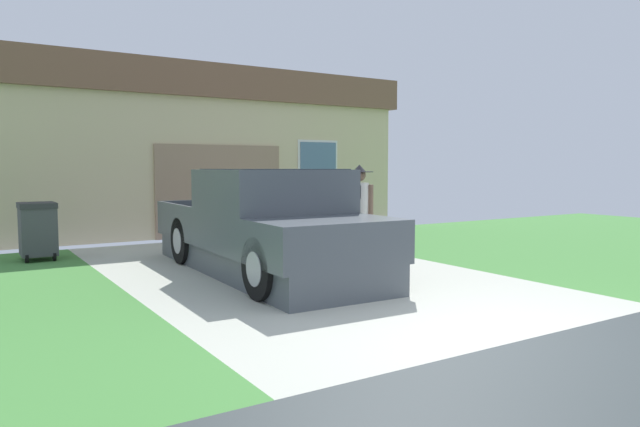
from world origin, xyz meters
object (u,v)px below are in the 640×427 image
(person_with_hat, at_px, (359,212))
(wheeled_trash_bin, at_px, (38,229))
(house_with_garage, at_px, (175,152))
(pickup_truck, at_px, (272,228))
(handbag, at_px, (377,264))

(person_with_hat, xyz_separation_m, wheeled_trash_bin, (-4.13, 4.10, -0.41))
(house_with_garage, bearing_deg, pickup_truck, -98.58)
(person_with_hat, xyz_separation_m, house_with_garage, (0.01, 8.95, 1.12))
(pickup_truck, xyz_separation_m, person_with_hat, (1.26, -0.55, 0.24))
(person_with_hat, bearing_deg, wheeled_trash_bin, -1.34)
(handbag, bearing_deg, house_with_garage, 91.39)
(person_with_hat, relative_size, handbag, 3.54)
(handbag, relative_size, house_with_garage, 0.04)
(pickup_truck, bearing_deg, handbag, 155.72)
(house_with_garage, relative_size, wheeled_trash_bin, 10.60)
(person_with_hat, height_order, wheeled_trash_bin, person_with_hat)
(pickup_truck, height_order, wheeled_trash_bin, pickup_truck)
(pickup_truck, xyz_separation_m, house_with_garage, (1.27, 8.40, 1.36))
(house_with_garage, bearing_deg, person_with_hat, -90.06)
(handbag, bearing_deg, person_with_hat, 143.58)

